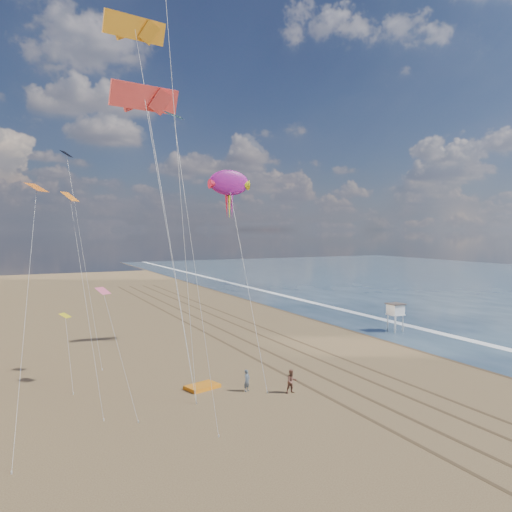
{
  "coord_description": "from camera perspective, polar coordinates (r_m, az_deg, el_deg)",
  "views": [
    {
      "loc": [
        -21.36,
        -16.77,
        12.0
      ],
      "look_at": [
        -0.29,
        26.0,
        9.5
      ],
      "focal_mm": 35.0,
      "sensor_mm": 36.0,
      "label": 1
    }
  ],
  "objects": [
    {
      "name": "ground",
      "position": [
        29.69,
        25.1,
        -21.13
      ],
      "size": [
        260.0,
        260.0,
        0.0
      ],
      "primitive_type": "plane",
      "color": "brown",
      "rests_on": "ground"
    },
    {
      "name": "wet_sand",
      "position": [
        70.68,
        9.11,
        -6.81
      ],
      "size": [
        260.0,
        260.0,
        0.0
      ],
      "primitive_type": "plane",
      "color": "#42301E",
      "rests_on": "ground"
    },
    {
      "name": "foam",
      "position": [
        73.16,
        11.81,
        -6.5
      ],
      "size": [
        260.0,
        260.0,
        0.0
      ],
      "primitive_type": "plane",
      "color": "white",
      "rests_on": "ground"
    },
    {
      "name": "tracks",
      "position": [
        53.88,
        0.84,
        -9.86
      ],
      "size": [
        7.68,
        120.0,
        0.01
      ],
      "color": "brown",
      "rests_on": "ground"
    },
    {
      "name": "lifeguard_stand",
      "position": [
        61.57,
        15.65,
        -5.93
      ],
      "size": [
        1.84,
        1.84,
        3.32
      ],
      "color": "white",
      "rests_on": "ground"
    },
    {
      "name": "grounded_kite",
      "position": [
        39.22,
        -6.17,
        -14.62
      ],
      "size": [
        2.77,
        2.18,
        0.28
      ],
      "primitive_type": "cube",
      "rotation": [
        0.0,
        0.0,
        0.29
      ],
      "color": "orange",
      "rests_on": "ground"
    },
    {
      "name": "show_kite",
      "position": [
        52.16,
        -3.08,
        8.31
      ],
      "size": [
        4.45,
        8.4,
        22.7
      ],
      "color": "#A3198A",
      "rests_on": "ground"
    },
    {
      "name": "kite_flyer_a",
      "position": [
        38.2,
        -1.04,
        -14.03
      ],
      "size": [
        0.7,
        0.64,
        1.62
      ],
      "primitive_type": "imported",
      "rotation": [
        0.0,
        0.0,
        0.54
      ],
      "color": "slate",
      "rests_on": "ground"
    },
    {
      "name": "kite_flyer_b",
      "position": [
        37.84,
        4.09,
        -14.1
      ],
      "size": [
        0.92,
        0.75,
        1.76
      ],
      "primitive_type": "imported",
      "rotation": [
        0.0,
        0.0,
        -0.1
      ],
      "color": "#895846",
      "rests_on": "ground"
    },
    {
      "name": "small_kites",
      "position": [
        41.15,
        -18.74,
        6.55
      ],
      "size": [
        10.9,
        17.33,
        15.89
      ],
      "color": "black",
      "rests_on": "ground"
    }
  ]
}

